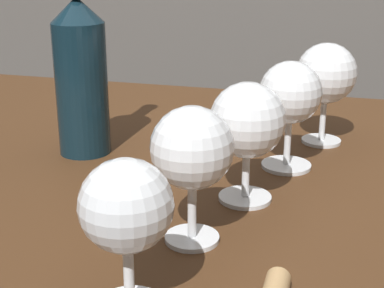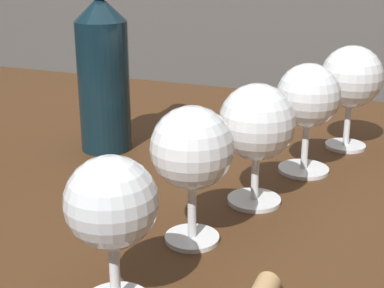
{
  "view_description": "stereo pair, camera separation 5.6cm",
  "coord_description": "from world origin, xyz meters",
  "px_view_note": "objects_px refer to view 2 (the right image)",
  "views": [
    {
      "loc": [
        0.21,
        -0.71,
        1.04
      ],
      "look_at": [
        0.07,
        -0.2,
        0.86
      ],
      "focal_mm": 54.43,
      "sensor_mm": 36.0,
      "label": 1
    },
    {
      "loc": [
        0.26,
        -0.69,
        1.04
      ],
      "look_at": [
        0.07,
        -0.2,
        0.86
      ],
      "focal_mm": 54.43,
      "sensor_mm": 36.0,
      "label": 2
    }
  ],
  "objects_px": {
    "wine_glass_cabernet": "(257,125)",
    "wine_glass_white": "(352,78)",
    "wine_bottle": "(103,71)",
    "wine_glass_port": "(192,152)",
    "wine_glass_amber": "(111,205)",
    "wine_glass_chardonnay": "(308,97)"
  },
  "relations": [
    {
      "from": "wine_glass_cabernet",
      "to": "wine_bottle",
      "type": "height_order",
      "value": "wine_bottle"
    },
    {
      "from": "wine_glass_port",
      "to": "wine_glass_chardonnay",
      "type": "distance_m",
      "value": 0.24
    },
    {
      "from": "wine_glass_port",
      "to": "wine_glass_chardonnay",
      "type": "height_order",
      "value": "wine_glass_chardonnay"
    },
    {
      "from": "wine_glass_cabernet",
      "to": "wine_bottle",
      "type": "bearing_deg",
      "value": 158.2
    },
    {
      "from": "wine_glass_cabernet",
      "to": "wine_glass_chardonnay",
      "type": "bearing_deg",
      "value": 73.54
    },
    {
      "from": "wine_glass_cabernet",
      "to": "wine_glass_port",
      "type": "bearing_deg",
      "value": -106.95
    },
    {
      "from": "wine_glass_amber",
      "to": "wine_bottle",
      "type": "xyz_separation_m",
      "value": [
        -0.2,
        0.34,
        0.02
      ]
    },
    {
      "from": "wine_glass_port",
      "to": "wine_glass_amber",
      "type": "bearing_deg",
      "value": -97.89
    },
    {
      "from": "wine_glass_chardonnay",
      "to": "wine_bottle",
      "type": "relative_size",
      "value": 0.49
    },
    {
      "from": "wine_glass_cabernet",
      "to": "wine_glass_white",
      "type": "relative_size",
      "value": 0.94
    },
    {
      "from": "wine_glass_amber",
      "to": "wine_glass_chardonnay",
      "type": "bearing_deg",
      "value": 76.39
    },
    {
      "from": "wine_glass_chardonnay",
      "to": "wine_bottle",
      "type": "distance_m",
      "value": 0.29
    },
    {
      "from": "wine_glass_cabernet",
      "to": "wine_bottle",
      "type": "distance_m",
      "value": 0.27
    },
    {
      "from": "wine_glass_chardonnay",
      "to": "wine_glass_white",
      "type": "relative_size",
      "value": 0.96
    },
    {
      "from": "wine_glass_chardonnay",
      "to": "wine_glass_white",
      "type": "bearing_deg",
      "value": 71.48
    },
    {
      "from": "wine_glass_port",
      "to": "wine_bottle",
      "type": "distance_m",
      "value": 0.31
    },
    {
      "from": "wine_glass_chardonnay",
      "to": "wine_glass_white",
      "type": "height_order",
      "value": "wine_glass_white"
    },
    {
      "from": "wine_glass_port",
      "to": "wine_glass_cabernet",
      "type": "distance_m",
      "value": 0.12
    },
    {
      "from": "wine_bottle",
      "to": "wine_glass_port",
      "type": "bearing_deg",
      "value": -44.24
    },
    {
      "from": "wine_glass_port",
      "to": "wine_glass_chardonnay",
      "type": "xyz_separation_m",
      "value": [
        0.07,
        0.23,
        0.01
      ]
    },
    {
      "from": "wine_glass_port",
      "to": "wine_glass_white",
      "type": "distance_m",
      "value": 0.36
    },
    {
      "from": "wine_glass_port",
      "to": "wine_glass_cabernet",
      "type": "bearing_deg",
      "value": 73.05
    }
  ]
}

